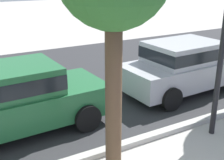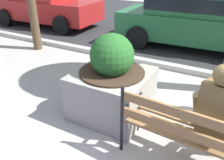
{
  "view_description": "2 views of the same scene",
  "coord_description": "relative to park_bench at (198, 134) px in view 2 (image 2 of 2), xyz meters",
  "views": [
    {
      "loc": [
        -2.13,
        -1.66,
        3.44
      ],
      "look_at": [
        1.53,
        4.74,
        0.8
      ],
      "focal_mm": 47.7,
      "sensor_mm": 36.0,
      "label": 1
    },
    {
      "loc": [
        0.21,
        -2.1,
        2.23
      ],
      "look_at": [
        -1.33,
        0.71,
        0.6
      ],
      "focal_mm": 37.51,
      "sensor_mm": 36.0,
      "label": 2
    }
  ],
  "objects": [
    {
      "name": "bronze_statue_seated",
      "position": [
        0.17,
        0.2,
        0.12
      ],
      "size": [
        0.79,
        0.81,
        1.37
      ],
      "color": "brown",
      "rests_on": "ground"
    },
    {
      "name": "parked_car_red",
      "position": [
        -6.52,
        4.61,
        0.3
      ],
      "size": [
        4.16,
        2.04,
        1.56
      ],
      "color": "#B21E1E",
      "rests_on": "ground"
    },
    {
      "name": "concrete_planter",
      "position": [
        -1.41,
        0.59,
        -0.02
      ],
      "size": [
        1.11,
        1.11,
        1.33
      ],
      "color": "gray",
      "rests_on": "ground"
    },
    {
      "name": "park_bench",
      "position": [
        0.0,
        0.0,
        0.0
      ],
      "size": [
        1.83,
        0.66,
        0.95
      ],
      "color": "olive",
      "rests_on": "ground"
    },
    {
      "name": "curb_stone",
      "position": [
        -0.07,
        2.78,
        -0.48
      ],
      "size": [
        60.0,
        0.2,
        0.12
      ],
      "primitive_type": "cube",
      "color": "#B2AFA8",
      "rests_on": "ground"
    },
    {
      "name": "parked_car_green",
      "position": [
        -1.07,
        4.61,
        0.3
      ],
      "size": [
        4.16,
        2.04,
        1.56
      ],
      "color": "#236638",
      "rests_on": "ground"
    }
  ]
}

